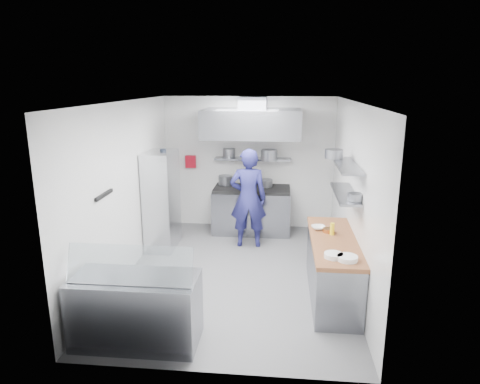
# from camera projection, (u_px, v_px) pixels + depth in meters

# --- Properties ---
(floor) EXTENTS (5.00, 5.00, 0.00)m
(floor) POSITION_uv_depth(u_px,v_px,m) (236.00, 274.00, 7.09)
(floor) COLOR #4E4E50
(floor) RESTS_ON ground
(ceiling) EXTENTS (5.00, 5.00, 0.00)m
(ceiling) POSITION_uv_depth(u_px,v_px,m) (236.00, 102.00, 6.39)
(ceiling) COLOR silver
(ceiling) RESTS_ON wall_back
(wall_back) EXTENTS (3.60, 2.80, 0.02)m
(wall_back) POSITION_uv_depth(u_px,v_px,m) (249.00, 163.00, 9.15)
(wall_back) COLOR white
(wall_back) RESTS_ON floor
(wall_front) EXTENTS (3.60, 2.80, 0.02)m
(wall_front) POSITION_uv_depth(u_px,v_px,m) (210.00, 254.00, 4.33)
(wall_front) COLOR white
(wall_front) RESTS_ON floor
(wall_left) EXTENTS (2.80, 5.00, 0.02)m
(wall_left) POSITION_uv_depth(u_px,v_px,m) (126.00, 190.00, 6.91)
(wall_left) COLOR white
(wall_left) RESTS_ON floor
(wall_right) EXTENTS (2.80, 5.00, 0.02)m
(wall_right) POSITION_uv_depth(u_px,v_px,m) (352.00, 195.00, 6.57)
(wall_right) COLOR white
(wall_right) RESTS_ON floor
(gas_range) EXTENTS (1.60, 0.80, 0.90)m
(gas_range) POSITION_uv_depth(u_px,v_px,m) (252.00, 211.00, 8.99)
(gas_range) COLOR gray
(gas_range) RESTS_ON floor
(cooktop) EXTENTS (1.57, 0.78, 0.06)m
(cooktop) POSITION_uv_depth(u_px,v_px,m) (252.00, 189.00, 8.87)
(cooktop) COLOR black
(cooktop) RESTS_ON gas_range
(stock_pot_left) EXTENTS (0.30, 0.30, 0.20)m
(stock_pot_left) POSITION_uv_depth(u_px,v_px,m) (225.00, 180.00, 9.08)
(stock_pot_left) COLOR slate
(stock_pot_left) RESTS_ON cooktop
(stock_pot_mid) EXTENTS (0.31, 0.31, 0.24)m
(stock_pot_mid) POSITION_uv_depth(u_px,v_px,m) (248.00, 180.00, 9.05)
(stock_pot_mid) COLOR slate
(stock_pot_mid) RESTS_ON cooktop
(stock_pot_right) EXTENTS (0.26, 0.26, 0.16)m
(stock_pot_right) POSITION_uv_depth(u_px,v_px,m) (266.00, 183.00, 8.91)
(stock_pot_right) COLOR slate
(stock_pot_right) RESTS_ON cooktop
(over_range_shelf) EXTENTS (1.60, 0.30, 0.04)m
(over_range_shelf) POSITION_uv_depth(u_px,v_px,m) (253.00, 159.00, 8.96)
(over_range_shelf) COLOR gray
(over_range_shelf) RESTS_ON wall_back
(shelf_pot_a) EXTENTS (0.26, 0.26, 0.18)m
(shelf_pot_a) POSITION_uv_depth(u_px,v_px,m) (229.00, 153.00, 9.07)
(shelf_pot_a) COLOR slate
(shelf_pot_a) RESTS_ON over_range_shelf
(shelf_pot_b) EXTENTS (0.33, 0.33, 0.22)m
(shelf_pot_b) POSITION_uv_depth(u_px,v_px,m) (269.00, 155.00, 8.66)
(shelf_pot_b) COLOR slate
(shelf_pot_b) RESTS_ON over_range_shelf
(extractor_hood) EXTENTS (1.90, 1.15, 0.55)m
(extractor_hood) POSITION_uv_depth(u_px,v_px,m) (252.00, 123.00, 8.36)
(extractor_hood) COLOR gray
(extractor_hood) RESTS_ON wall_back
(hood_duct) EXTENTS (0.55, 0.55, 0.24)m
(hood_duct) POSITION_uv_depth(u_px,v_px,m) (253.00, 103.00, 8.48)
(hood_duct) COLOR slate
(hood_duct) RESTS_ON extractor_hood
(red_firebox) EXTENTS (0.22, 0.10, 0.26)m
(red_firebox) POSITION_uv_depth(u_px,v_px,m) (191.00, 162.00, 9.21)
(red_firebox) COLOR #A70D1E
(red_firebox) RESTS_ON wall_back
(chef) EXTENTS (0.73, 0.51, 1.90)m
(chef) POSITION_uv_depth(u_px,v_px,m) (248.00, 198.00, 8.09)
(chef) COLOR navy
(chef) RESTS_ON floor
(wire_rack) EXTENTS (0.50, 0.90, 1.85)m
(wire_rack) POSITION_uv_depth(u_px,v_px,m) (162.00, 200.00, 8.05)
(wire_rack) COLOR silver
(wire_rack) RESTS_ON floor
(rack_bin_a) EXTENTS (0.16, 0.20, 0.18)m
(rack_bin_a) POSITION_uv_depth(u_px,v_px,m) (160.00, 209.00, 7.96)
(rack_bin_a) COLOR white
(rack_bin_a) RESTS_ON wire_rack
(rack_bin_b) EXTENTS (0.14, 0.18, 0.16)m
(rack_bin_b) POSITION_uv_depth(u_px,v_px,m) (166.00, 177.00, 8.30)
(rack_bin_b) COLOR yellow
(rack_bin_b) RESTS_ON wire_rack
(rack_jar) EXTENTS (0.12, 0.12, 0.18)m
(rack_jar) POSITION_uv_depth(u_px,v_px,m) (163.00, 154.00, 7.88)
(rack_jar) COLOR black
(rack_jar) RESTS_ON wire_rack
(knife_strip) EXTENTS (0.04, 0.55, 0.05)m
(knife_strip) POSITION_uv_depth(u_px,v_px,m) (104.00, 195.00, 6.01)
(knife_strip) COLOR black
(knife_strip) RESTS_ON wall_left
(prep_counter_base) EXTENTS (0.62, 2.00, 0.84)m
(prep_counter_base) POSITION_uv_depth(u_px,v_px,m) (332.00, 270.00, 6.27)
(prep_counter_base) COLOR gray
(prep_counter_base) RESTS_ON floor
(prep_counter_top) EXTENTS (0.65, 2.04, 0.06)m
(prep_counter_top) POSITION_uv_depth(u_px,v_px,m) (334.00, 241.00, 6.16)
(prep_counter_top) COLOR brown
(prep_counter_top) RESTS_ON prep_counter_base
(plate_stack_a) EXTENTS (0.26, 0.26, 0.06)m
(plate_stack_a) POSITION_uv_depth(u_px,v_px,m) (347.00, 258.00, 5.40)
(plate_stack_a) COLOR white
(plate_stack_a) RESTS_ON prep_counter_top
(plate_stack_b) EXTENTS (0.24, 0.24, 0.06)m
(plate_stack_b) POSITION_uv_depth(u_px,v_px,m) (334.00, 255.00, 5.49)
(plate_stack_b) COLOR white
(plate_stack_b) RESTS_ON prep_counter_top
(copper_pan) EXTENTS (0.17, 0.17, 0.06)m
(copper_pan) POSITION_uv_depth(u_px,v_px,m) (328.00, 230.00, 6.41)
(copper_pan) COLOR #B66E33
(copper_pan) RESTS_ON prep_counter_top
(squeeze_bottle) EXTENTS (0.06, 0.06, 0.18)m
(squeeze_bottle) POSITION_uv_depth(u_px,v_px,m) (332.00, 229.00, 6.29)
(squeeze_bottle) COLOR yellow
(squeeze_bottle) RESTS_ON prep_counter_top
(mixing_bowl) EXTENTS (0.24, 0.24, 0.05)m
(mixing_bowl) POSITION_uv_depth(u_px,v_px,m) (318.00, 228.00, 6.54)
(mixing_bowl) COLOR white
(mixing_bowl) RESTS_ON prep_counter_top
(wall_shelf_lower) EXTENTS (0.30, 1.30, 0.04)m
(wall_shelf_lower) POSITION_uv_depth(u_px,v_px,m) (345.00, 194.00, 6.27)
(wall_shelf_lower) COLOR gray
(wall_shelf_lower) RESTS_ON wall_right
(wall_shelf_upper) EXTENTS (0.30, 1.30, 0.04)m
(wall_shelf_upper) POSITION_uv_depth(u_px,v_px,m) (347.00, 165.00, 6.17)
(wall_shelf_upper) COLOR gray
(wall_shelf_upper) RESTS_ON wall_right
(shelf_pot_c) EXTENTS (0.21, 0.21, 0.10)m
(shelf_pot_c) POSITION_uv_depth(u_px,v_px,m) (355.00, 197.00, 5.82)
(shelf_pot_c) COLOR slate
(shelf_pot_c) RESTS_ON wall_shelf_lower
(shelf_pot_d) EXTENTS (0.28, 0.28, 0.14)m
(shelf_pot_d) POSITION_uv_depth(u_px,v_px,m) (334.00, 154.00, 6.61)
(shelf_pot_d) COLOR slate
(shelf_pot_d) RESTS_ON wall_shelf_upper
(display_case) EXTENTS (1.50, 0.70, 0.85)m
(display_case) POSITION_uv_depth(u_px,v_px,m) (136.00, 310.00, 5.16)
(display_case) COLOR gray
(display_case) RESTS_ON floor
(display_glass) EXTENTS (1.47, 0.19, 0.42)m
(display_glass) POSITION_uv_depth(u_px,v_px,m) (130.00, 265.00, 4.88)
(display_glass) COLOR silver
(display_glass) RESTS_ON display_case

